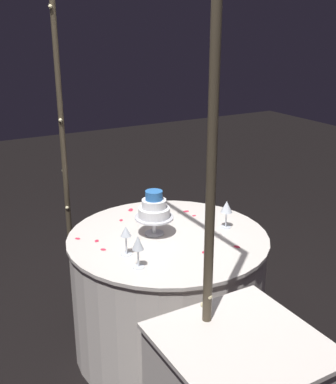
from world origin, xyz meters
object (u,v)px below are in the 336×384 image
decorative_arch (112,102)px  wine_glass_1 (138,244)px  tiered_cake (154,209)px  wine_glass_0 (227,208)px  main_table (168,292)px  wine_glass_2 (126,233)px

decorative_arch → wine_glass_1: decorative_arch is taller
decorative_arch → tiered_cake: 0.68m
wine_glass_0 → wine_glass_1: bearing=105.5°
decorative_arch → wine_glass_1: bearing=-179.7°
decorative_arch → main_table: decorative_arch is taller
wine_glass_1 → wine_glass_2: size_ratio=1.06×
main_table → wine_glass_0: 0.61m
main_table → wine_glass_2: 0.58m
tiered_cake → decorative_arch: bearing=103.3°
decorative_arch → wine_glass_0: decorative_arch is taller
wine_glass_0 → decorative_arch: bearing=84.7°
main_table → wine_glass_2: (-0.09, 0.30, 0.49)m
decorative_arch → wine_glass_2: (-0.09, -0.01, -0.66)m
main_table → tiered_cake: 0.52m
tiered_cake → main_table: bearing=-136.9°
tiered_cake → wine_glass_2: tiered_cake is taller
decorative_arch → wine_glass_0: (-0.06, -0.67, -0.66)m
tiered_cake → wine_glass_0: size_ratio=1.58×
main_table → wine_glass_2: size_ratio=7.11×
decorative_arch → tiered_cake: (0.06, -0.25, -0.63)m
wine_glass_0 → wine_glass_2: bearing=92.7°
wine_glass_0 → wine_glass_2: (-0.03, 0.66, -0.00)m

